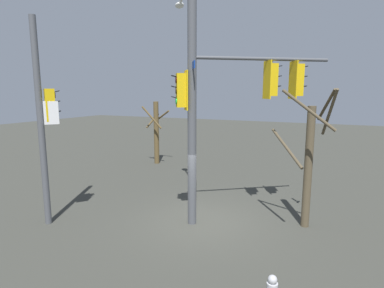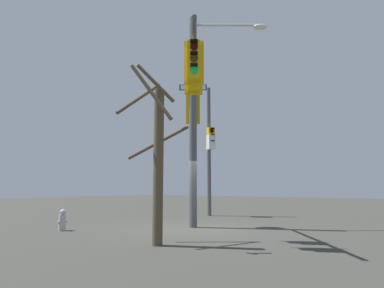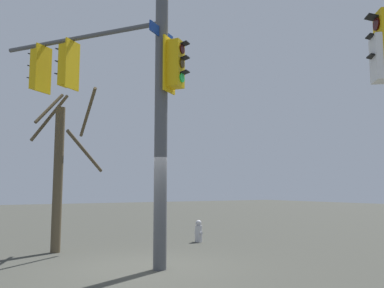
% 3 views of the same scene
% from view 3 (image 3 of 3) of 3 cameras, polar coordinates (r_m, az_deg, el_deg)
% --- Properties ---
extents(ground_plane, '(80.00, 80.00, 0.00)m').
position_cam_3_polar(ground_plane, '(9.36, -6.89, -17.42)').
color(ground_plane, '#383832').
extents(main_signal_pole_assembly, '(5.92, 3.36, 8.42)m').
position_cam_3_polar(main_signal_pole_assembly, '(9.80, -9.11, 11.09)').
color(main_signal_pole_assembly, '#4C4F54').
rests_on(main_signal_pole_assembly, ground).
extents(fire_hydrant, '(0.38, 0.24, 0.73)m').
position_cam_3_polar(fire_hydrant, '(13.65, 0.95, -12.52)').
color(fire_hydrant, '#B2B2B7').
rests_on(fire_hydrant, ground).
extents(bare_tree_across_street, '(2.07, 2.05, 4.72)m').
position_cam_3_polar(bare_tree_across_street, '(12.04, -18.51, -3.38)').
color(bare_tree_across_street, brown).
rests_on(bare_tree_across_street, ground).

